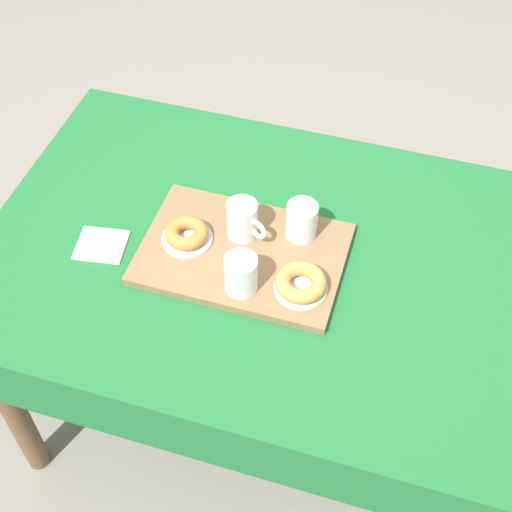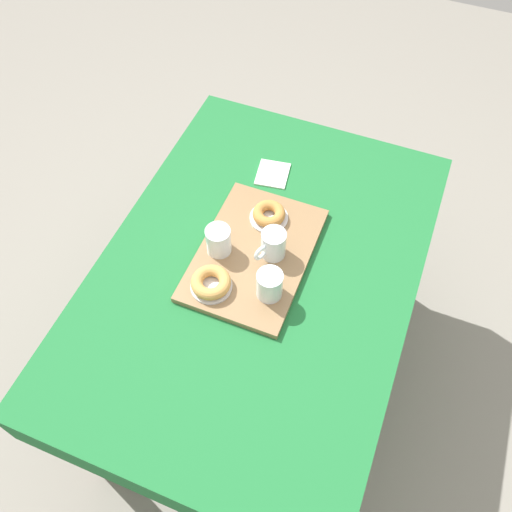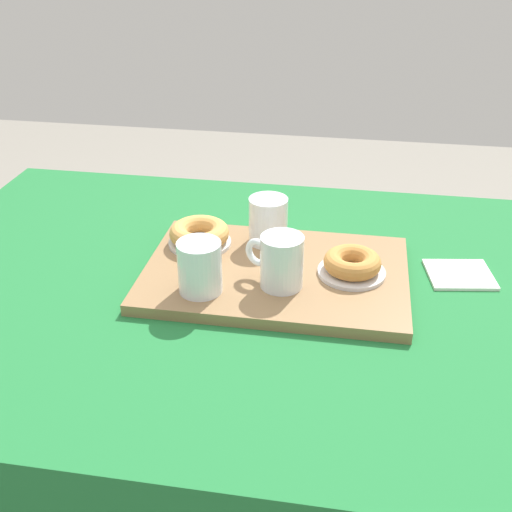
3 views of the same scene
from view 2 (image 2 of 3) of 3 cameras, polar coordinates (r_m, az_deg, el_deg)
ground_plane at (r=2.27m, az=0.10°, el=-11.51°), size 6.00×6.00×0.00m
dining_table at (r=1.69m, az=0.13°, el=-3.06°), size 1.34×0.93×0.73m
serving_tray at (r=1.63m, az=-0.18°, el=0.22°), size 0.47×0.32×0.02m
tea_mug_left at (r=1.58m, az=1.81°, el=1.19°), size 0.11×0.08×0.09m
water_glass_near at (r=1.60m, az=-3.97°, el=1.57°), size 0.08×0.08×0.09m
water_glass_far at (r=1.51m, az=1.44°, el=-3.12°), size 0.08×0.08×0.09m
donut_plate_left at (r=1.70m, az=1.37°, el=4.06°), size 0.12×0.12×0.01m
sugar_donut_left at (r=1.68m, az=1.38°, el=4.49°), size 0.10×0.10×0.03m
donut_plate_right at (r=1.56m, az=-4.73°, el=-3.18°), size 0.12×0.12×0.01m
sugar_donut_right at (r=1.54m, az=-4.79°, el=-2.78°), size 0.12×0.12×0.03m
paper_napkin at (r=1.85m, az=1.77°, el=8.66°), size 0.13×0.12×0.01m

